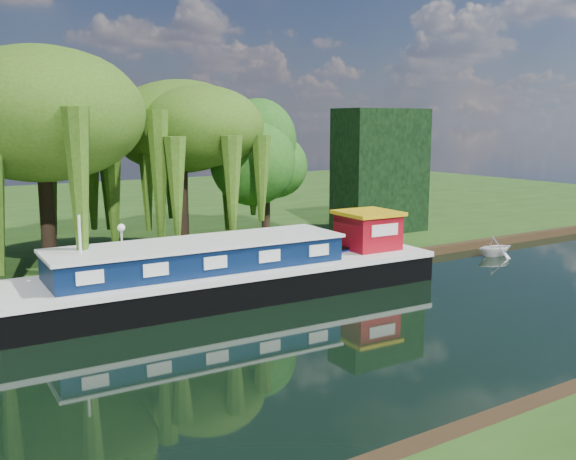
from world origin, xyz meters
TOP-DOWN VIEW (x-y plane):
  - ground at (0.00, 0.00)m, footprint 120.00×120.00m
  - far_bank at (0.00, 34.00)m, footprint 120.00×52.00m
  - dutch_barge at (3.85, 6.49)m, footprint 20.40×5.37m
  - narrowboat at (9.49, 6.73)m, footprint 12.06×3.81m
  - white_cruiser at (20.82, 5.98)m, footprint 2.62×2.35m
  - willow_left at (-2.03, 13.59)m, footprint 8.44×8.44m
  - willow_right at (5.08, 14.11)m, footprint 7.01×7.01m
  - tree_far_right at (10.48, 14.33)m, footprint 4.44×4.44m
  - conifer_hedge at (19.00, 14.00)m, footprint 6.00×3.00m
  - lamppost at (0.50, 10.50)m, footprint 0.36×0.36m
  - mooring_posts at (-0.50, 8.40)m, footprint 19.16×0.16m
  - reeds_near at (6.87, -7.57)m, footprint 33.70×1.50m

SIDE VIEW (x-z plane):
  - ground at x=0.00m, z-range 0.00..0.00m
  - white_cruiser at x=20.82m, z-range -0.62..0.62m
  - far_bank at x=0.00m, z-range 0.00..0.45m
  - reeds_near at x=6.87m, z-range 0.00..1.10m
  - narrowboat at x=9.49m, z-range -0.25..1.49m
  - mooring_posts at x=-0.50m, z-range 0.45..1.45m
  - dutch_barge at x=3.85m, z-range -1.08..3.19m
  - lamppost at x=0.50m, z-range 1.14..3.70m
  - conifer_hedge at x=19.00m, z-range 0.45..8.45m
  - tree_far_right at x=10.48m, z-range 1.83..9.09m
  - willow_right at x=5.08m, z-range 2.41..10.95m
  - willow_left at x=-2.03m, z-range 2.74..12.85m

